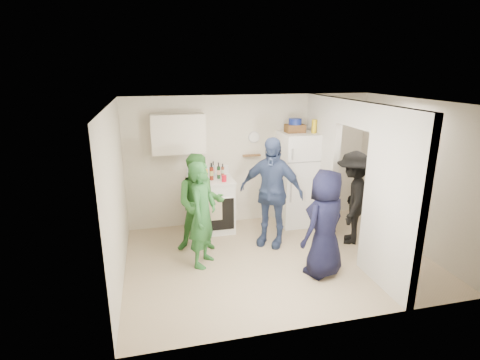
{
  "coord_description": "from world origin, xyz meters",
  "views": [
    {
      "loc": [
        -1.87,
        -5.18,
        2.96
      ],
      "look_at": [
        -0.53,
        0.4,
        1.25
      ],
      "focal_mm": 28.0,
      "sensor_mm": 36.0,
      "label": 1
    }
  ],
  "objects_px": {
    "wicker_basket": "(295,128)",
    "person_nook": "(352,198)",
    "stove": "(211,205)",
    "person_green_center": "(200,203)",
    "person_navy": "(325,224)",
    "person_denim": "(271,192)",
    "person_green_left": "(203,215)",
    "fridge": "(299,179)",
    "blue_bowl": "(295,122)",
    "yellow_cup_stack_top": "(314,126)"
  },
  "relations": [
    {
      "from": "person_green_center",
      "to": "fridge",
      "type": "bearing_deg",
      "value": 26.67
    },
    {
      "from": "person_nook",
      "to": "person_green_center",
      "type": "bearing_deg",
      "value": -66.16
    },
    {
      "from": "person_nook",
      "to": "yellow_cup_stack_top",
      "type": "bearing_deg",
      "value": -128.16
    },
    {
      "from": "wicker_basket",
      "to": "person_green_left",
      "type": "bearing_deg",
      "value": -146.8
    },
    {
      "from": "wicker_basket",
      "to": "person_navy",
      "type": "distance_m",
      "value": 2.28
    },
    {
      "from": "blue_bowl",
      "to": "person_denim",
      "type": "relative_size",
      "value": 0.13
    },
    {
      "from": "stove",
      "to": "person_navy",
      "type": "height_order",
      "value": "person_navy"
    },
    {
      "from": "person_denim",
      "to": "wicker_basket",
      "type": "bearing_deg",
      "value": 84.55
    },
    {
      "from": "blue_bowl",
      "to": "person_green_center",
      "type": "height_order",
      "value": "blue_bowl"
    },
    {
      "from": "stove",
      "to": "yellow_cup_stack_top",
      "type": "xyz_separation_m",
      "value": [
        1.95,
        -0.13,
        1.43
      ]
    },
    {
      "from": "person_nook",
      "to": "person_navy",
      "type": "bearing_deg",
      "value": -15.98
    },
    {
      "from": "stove",
      "to": "fridge",
      "type": "height_order",
      "value": "fridge"
    },
    {
      "from": "fridge",
      "to": "yellow_cup_stack_top",
      "type": "distance_m",
      "value": 1.06
    },
    {
      "from": "person_green_left",
      "to": "person_nook",
      "type": "bearing_deg",
      "value": -55.2
    },
    {
      "from": "person_green_left",
      "to": "blue_bowl",
      "type": "bearing_deg",
      "value": -26.21
    },
    {
      "from": "wicker_basket",
      "to": "person_navy",
      "type": "xyz_separation_m",
      "value": [
        -0.27,
        -1.99,
        -1.08
      ]
    },
    {
      "from": "person_green_left",
      "to": "wicker_basket",
      "type": "bearing_deg",
      "value": -26.21
    },
    {
      "from": "fridge",
      "to": "yellow_cup_stack_top",
      "type": "bearing_deg",
      "value": -24.44
    },
    {
      "from": "person_green_left",
      "to": "person_green_center",
      "type": "bearing_deg",
      "value": 27.51
    },
    {
      "from": "blue_bowl",
      "to": "wicker_basket",
      "type": "bearing_deg",
      "value": 0.0
    },
    {
      "from": "yellow_cup_stack_top",
      "to": "person_nook",
      "type": "xyz_separation_m",
      "value": [
        0.36,
        -0.93,
        -1.12
      ]
    },
    {
      "from": "person_nook",
      "to": "stove",
      "type": "bearing_deg",
      "value": -84.16
    },
    {
      "from": "person_denim",
      "to": "person_nook",
      "type": "relative_size",
      "value": 1.16
    },
    {
      "from": "wicker_basket",
      "to": "blue_bowl",
      "type": "distance_m",
      "value": 0.13
    },
    {
      "from": "wicker_basket",
      "to": "yellow_cup_stack_top",
      "type": "relative_size",
      "value": 1.4
    },
    {
      "from": "person_denim",
      "to": "stove",
      "type": "bearing_deg",
      "value": 173.41
    },
    {
      "from": "fridge",
      "to": "person_navy",
      "type": "height_order",
      "value": "fridge"
    },
    {
      "from": "yellow_cup_stack_top",
      "to": "person_nook",
      "type": "height_order",
      "value": "yellow_cup_stack_top"
    },
    {
      "from": "fridge",
      "to": "person_nook",
      "type": "bearing_deg",
      "value": -60.55
    },
    {
      "from": "blue_bowl",
      "to": "person_navy",
      "type": "relative_size",
      "value": 0.15
    },
    {
      "from": "wicker_basket",
      "to": "person_denim",
      "type": "bearing_deg",
      "value": -130.78
    },
    {
      "from": "person_nook",
      "to": "person_green_left",
      "type": "bearing_deg",
      "value": -55.23
    },
    {
      "from": "person_green_left",
      "to": "yellow_cup_stack_top",
      "type": "bearing_deg",
      "value": -33.01
    },
    {
      "from": "person_green_center",
      "to": "person_denim",
      "type": "bearing_deg",
      "value": 4.16
    },
    {
      "from": "yellow_cup_stack_top",
      "to": "person_nook",
      "type": "bearing_deg",
      "value": -68.72
    },
    {
      "from": "stove",
      "to": "person_green_left",
      "type": "bearing_deg",
      "value": -104.49
    },
    {
      "from": "person_nook",
      "to": "blue_bowl",
      "type": "bearing_deg",
      "value": -117.2
    },
    {
      "from": "yellow_cup_stack_top",
      "to": "person_navy",
      "type": "bearing_deg",
      "value": -107.79
    },
    {
      "from": "person_navy",
      "to": "person_nook",
      "type": "height_order",
      "value": "person_nook"
    },
    {
      "from": "wicker_basket",
      "to": "fridge",
      "type": "bearing_deg",
      "value": -26.57
    },
    {
      "from": "wicker_basket",
      "to": "person_navy",
      "type": "height_order",
      "value": "wicker_basket"
    },
    {
      "from": "stove",
      "to": "wicker_basket",
      "type": "xyz_separation_m",
      "value": [
        1.63,
        0.02,
        1.38
      ]
    },
    {
      "from": "person_green_center",
      "to": "person_nook",
      "type": "bearing_deg",
      "value": 0.23
    },
    {
      "from": "person_navy",
      "to": "person_green_center",
      "type": "bearing_deg",
      "value": -64.39
    },
    {
      "from": "wicker_basket",
      "to": "person_nook",
      "type": "distance_m",
      "value": 1.67
    },
    {
      "from": "blue_bowl",
      "to": "yellow_cup_stack_top",
      "type": "distance_m",
      "value": 0.36
    },
    {
      "from": "fridge",
      "to": "person_nook",
      "type": "xyz_separation_m",
      "value": [
        0.58,
        -1.03,
        -0.09
      ]
    },
    {
      "from": "person_green_left",
      "to": "person_denim",
      "type": "relative_size",
      "value": 0.87
    },
    {
      "from": "blue_bowl",
      "to": "person_navy",
      "type": "height_order",
      "value": "blue_bowl"
    },
    {
      "from": "stove",
      "to": "person_green_center",
      "type": "relative_size",
      "value": 0.6
    }
  ]
}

